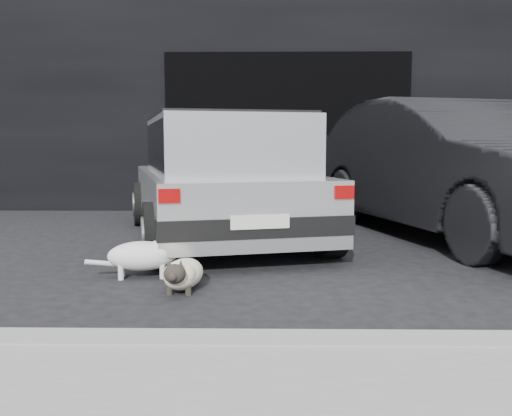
{
  "coord_description": "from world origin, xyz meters",
  "views": [
    {
      "loc": [
        0.64,
        -5.48,
        1.12
      ],
      "look_at": [
        0.56,
        -0.4,
        0.55
      ],
      "focal_mm": 40.0,
      "sensor_mm": 36.0,
      "label": 1
    }
  ],
  "objects_px": {
    "second_car": "(458,168)",
    "cat_siamese": "(182,274)",
    "silver_hatchback": "(221,173)",
    "cat_white": "(147,254)"
  },
  "relations": [
    {
      "from": "cat_siamese",
      "to": "second_car",
      "type": "bearing_deg",
      "value": -134.19
    },
    {
      "from": "silver_hatchback",
      "to": "cat_siamese",
      "type": "xyz_separation_m",
      "value": [
        -0.12,
        -2.35,
        -0.65
      ]
    },
    {
      "from": "silver_hatchback",
      "to": "second_car",
      "type": "relative_size",
      "value": 0.84
    },
    {
      "from": "second_car",
      "to": "cat_siamese",
      "type": "xyz_separation_m",
      "value": [
        -2.93,
        -2.58,
        -0.7
      ]
    },
    {
      "from": "second_car",
      "to": "cat_white",
      "type": "relative_size",
      "value": 5.96
    },
    {
      "from": "cat_siamese",
      "to": "cat_white",
      "type": "xyz_separation_m",
      "value": [
        -0.36,
        0.45,
        0.06
      ]
    },
    {
      "from": "silver_hatchback",
      "to": "cat_siamese",
      "type": "bearing_deg",
      "value": -107.62
    },
    {
      "from": "second_car",
      "to": "cat_siamese",
      "type": "relative_size",
      "value": 5.91
    },
    {
      "from": "silver_hatchback",
      "to": "second_car",
      "type": "xyz_separation_m",
      "value": [
        2.81,
        0.23,
        0.04
      ]
    },
    {
      "from": "second_car",
      "to": "cat_siamese",
      "type": "bearing_deg",
      "value": -154.43
    }
  ]
}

